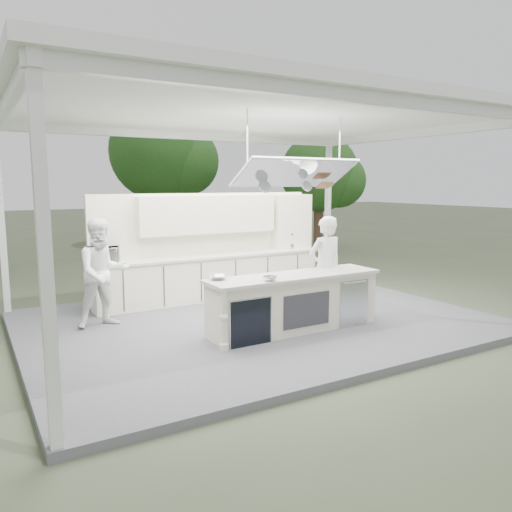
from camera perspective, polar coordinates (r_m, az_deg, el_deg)
ground at (r=9.23m, az=0.11°, el=-7.91°), size 90.00×90.00×0.00m
stage_deck at (r=9.22m, az=0.11°, el=-7.55°), size 8.00×6.00×0.12m
tent at (r=8.93m, az=0.17°, el=15.59°), size 8.20×6.20×3.86m
demo_island at (r=8.43m, az=4.32°, el=-5.32°), size 3.10×0.79×0.95m
back_counter at (r=10.73m, az=-5.04°, el=-2.35°), size 5.08×0.72×0.95m
back_wall_unit at (r=10.98m, az=-3.49°, el=3.05°), size 5.05×0.48×2.25m
tree_cluster at (r=17.96m, az=-16.64°, el=10.24°), size 19.55×9.40×5.85m
head_chef at (r=9.16m, az=7.91°, el=-1.33°), size 0.69×0.46×1.88m
sous_chef at (r=8.96m, az=-17.10°, el=-1.84°), size 0.96×0.78×1.88m
toaster_oven at (r=10.08m, az=-16.91°, el=0.19°), size 0.62×0.51×0.29m
bowl_large at (r=7.91m, az=-4.38°, el=-2.45°), size 0.38×0.38×0.07m
bowl_small at (r=7.79m, az=1.59°, el=-2.59°), size 0.30×0.30×0.07m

